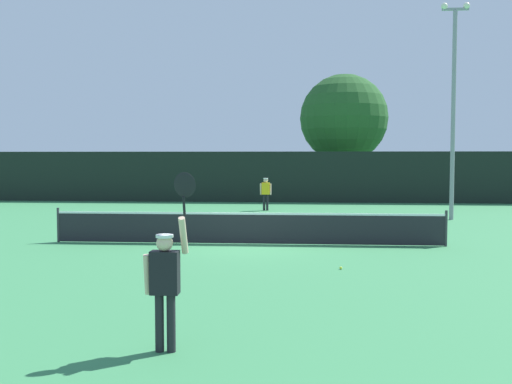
% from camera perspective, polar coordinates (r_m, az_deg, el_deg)
% --- Properties ---
extents(ground_plane, '(120.00, 120.00, 0.00)m').
position_cam_1_polar(ground_plane, '(17.71, -0.87, -5.14)').
color(ground_plane, '#387F4C').
extents(tennis_net, '(11.90, 0.08, 1.07)m').
position_cam_1_polar(tennis_net, '(17.64, -0.87, -3.49)').
color(tennis_net, '#232328').
rests_on(tennis_net, ground).
extents(perimeter_fence, '(39.95, 0.12, 2.98)m').
position_cam_1_polar(perimeter_fence, '(34.08, 1.66, 1.48)').
color(perimeter_fence, black).
rests_on(perimeter_fence, ground).
extents(player_serving, '(0.68, 0.39, 2.43)m').
position_cam_1_polar(player_serving, '(7.99, -8.83, -7.99)').
color(player_serving, black).
rests_on(player_serving, ground).
extents(player_receiving, '(0.57, 0.24, 1.61)m').
position_cam_1_polar(player_receiving, '(28.80, 0.96, 0.12)').
color(player_receiving, yellow).
rests_on(player_receiving, ground).
extents(tennis_ball, '(0.07, 0.07, 0.07)m').
position_cam_1_polar(tennis_ball, '(13.91, 8.33, -7.39)').
color(tennis_ball, '#CCE033').
rests_on(tennis_ball, ground).
extents(light_pole, '(1.18, 0.28, 9.05)m').
position_cam_1_polar(light_pole, '(25.94, 18.82, 8.68)').
color(light_pole, gray).
rests_on(light_pole, ground).
extents(large_tree, '(5.68, 5.68, 8.02)m').
position_cam_1_polar(large_tree, '(38.31, 8.63, 7.15)').
color(large_tree, brown).
rests_on(large_tree, ground).
extents(parked_car_near, '(2.10, 4.29, 1.69)m').
position_cam_1_polar(parked_car_near, '(39.09, 4.66, 0.67)').
color(parked_car_near, '#B7B7BC').
rests_on(parked_car_near, ground).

